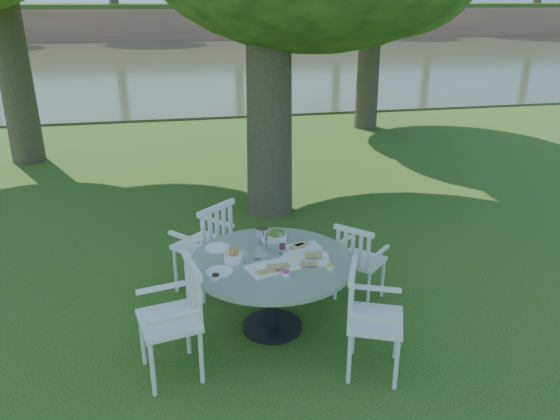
% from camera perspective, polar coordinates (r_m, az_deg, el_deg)
% --- Properties ---
extents(ground, '(140.00, 140.00, 0.00)m').
position_cam_1_polar(ground, '(5.86, 0.40, -8.47)').
color(ground, '#1D3C0C').
rests_on(ground, ground).
extents(table, '(1.49, 1.49, 0.72)m').
position_cam_1_polar(table, '(4.97, -0.85, -6.51)').
color(table, black).
rests_on(table, ground).
extents(chair_ne, '(0.58, 0.58, 0.84)m').
position_cam_1_polar(chair_ne, '(5.50, 8.04, -4.96)').
color(chair_ne, white).
rests_on(chair_ne, ground).
extents(chair_nw, '(0.69, 0.69, 1.00)m').
position_cam_1_polar(chair_nw, '(5.64, -7.39, -3.22)').
color(chair_nw, white).
rests_on(chair_nw, ground).
extents(chair_sw, '(0.55, 0.57, 0.98)m').
position_cam_1_polar(chair_sw, '(4.51, -10.37, -10.29)').
color(chair_sw, white).
rests_on(chair_sw, ground).
extents(chair_se, '(0.59, 0.60, 0.93)m').
position_cam_1_polar(chair_se, '(4.52, 8.82, -10.50)').
color(chair_se, white).
rests_on(chair_se, ground).
extents(tableware, '(1.13, 0.85, 0.22)m').
position_cam_1_polar(tableware, '(4.99, -1.27, -4.28)').
color(tableware, white).
rests_on(tableware, table).
extents(river, '(100.00, 28.00, 0.12)m').
position_cam_1_polar(river, '(28.15, -9.89, 15.03)').
color(river, '#373C23').
rests_on(river, ground).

